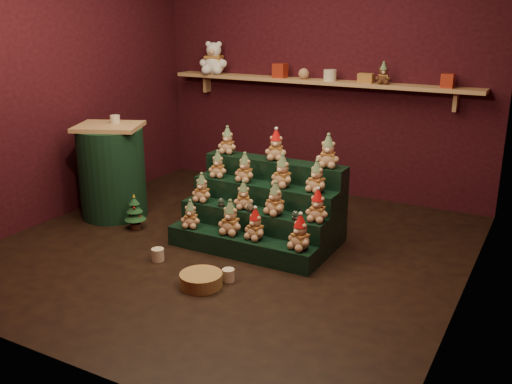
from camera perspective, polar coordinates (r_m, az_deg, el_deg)
The scene contains 41 objects.
ground at distance 5.20m, azimuth -2.58°, elevation -5.59°, with size 4.00×4.00×0.00m, color black.
back_wall at distance 6.64m, azimuth 6.67°, elevation 11.94°, with size 4.00×0.10×2.80m, color black.
front_wall at distance 3.28m, azimuth -21.93°, elevation 4.92°, with size 4.00×0.10×2.80m, color black.
left_wall at distance 6.14m, azimuth -19.65°, elevation 10.58°, with size 0.10×4.00×2.80m, color black.
right_wall at distance 4.14m, azimuth 22.37°, elevation 7.31°, with size 0.10×4.00×2.80m, color black.
back_shelf at distance 6.49m, azimuth 6.03°, elevation 10.88°, with size 3.60×0.26×0.24m.
riser_tier_front at distance 5.00m, azimuth -1.60°, elevation -5.42°, with size 1.40×0.22×0.18m, color black.
riser_tier_midfront at distance 5.14m, azimuth -0.37°, elevation -3.66°, with size 1.40×0.22×0.36m, color black.
riser_tier_midback at distance 5.29m, azimuth 0.79°, elevation -1.99°, with size 1.40×0.22×0.54m, color black.
riser_tier_back at distance 5.45m, azimuth 1.88°, elevation -0.42°, with size 1.40×0.22×0.72m, color black.
teddy_0 at distance 5.16m, azimuth -6.56°, elevation -2.20°, with size 0.18×0.16×0.25m, color tan, non-canonical shape.
teddy_1 at distance 4.98m, azimuth -2.58°, elevation -2.57°, with size 0.22×0.19×0.30m, color tan, non-canonical shape.
teddy_2 at distance 4.86m, azimuth -0.07°, elevation -3.22°, with size 0.19×0.18×0.27m, color tan, non-canonical shape.
teddy_3 at distance 4.67m, azimuth 4.45°, elevation -4.04°, with size 0.21×0.19×0.29m, color tan, non-canonical shape.
teddy_4 at distance 5.29m, azimuth -5.43°, elevation 0.43°, with size 0.19×0.17×0.26m, color tan, non-canonical shape.
teddy_5 at distance 5.08m, azimuth -1.27°, elevation -0.32°, with size 0.18×0.16×0.25m, color tan, non-canonical shape.
teddy_6 at distance 4.92m, azimuth 1.95°, elevation -0.66°, with size 0.21×0.18×0.29m, color tan, non-canonical shape.
teddy_7 at distance 4.79m, azimuth 6.17°, elevation -1.35°, with size 0.20×0.18×0.27m, color tan, non-canonical shape.
teddy_8 at distance 5.41m, azimuth -3.83°, elevation 2.79°, with size 0.18×0.16×0.25m, color tan, non-canonical shape.
teddy_9 at distance 5.25m, azimuth -1.11°, elevation 2.45°, with size 0.19×0.17×0.26m, color tan, non-canonical shape.
teddy_10 at distance 5.10m, azimuth 2.68°, elevation 2.11°, with size 0.21×0.19×0.29m, color tan, non-canonical shape.
teddy_11 at distance 4.97m, azimuth 6.10°, elevation 1.55°, with size 0.20×0.18×0.28m, color tan, non-canonical shape.
teddy_12 at distance 5.57m, azimuth -2.86°, elevation 5.19°, with size 0.19×0.17×0.26m, color tan, non-canonical shape.
teddy_13 at distance 5.31m, azimuth 2.03°, elevation 4.72°, with size 0.20×0.18×0.28m, color tan, non-canonical shape.
teddy_14 at distance 5.09m, azimuth 7.23°, elevation 4.08°, with size 0.21×0.19×0.29m, color tan, non-canonical shape.
snow_globe_a at distance 5.16m, azimuth -3.50°, elevation -1.02°, with size 0.06×0.06×0.08m.
snow_globe_b at distance 5.01m, azimuth -0.59°, elevation -1.58°, with size 0.06×0.06×0.08m.
snow_globe_c at distance 4.82m, azimuth 3.97°, elevation -2.37°, with size 0.06×0.06×0.08m.
side_table at distance 6.04m, azimuth -14.19°, elevation 2.02°, with size 0.79×0.73×0.96m.
table_ornament at distance 6.00m, azimuth -13.92°, elevation 7.09°, with size 0.10×0.10×0.08m, color beige.
mini_christmas_tree at distance 5.70m, azimuth -12.03°, elevation -1.94°, with size 0.21×0.21×0.36m.
mug_left at distance 4.99m, azimuth -9.79°, elevation -6.19°, with size 0.11×0.11×0.11m, color beige.
mug_right at distance 4.57m, azimuth -2.78°, elevation -8.30°, with size 0.10×0.10×0.10m, color beige.
wicker_basket at distance 4.51m, azimuth -5.52°, elevation -8.73°, with size 0.33×0.33×0.10m, color #AA7E44.
white_bear at distance 7.05m, azimuth -4.24°, elevation 13.64°, with size 0.34×0.31×0.48m, color white, non-canonical shape.
brown_bear at distance 6.19m, azimuth 12.60°, elevation 11.51°, with size 0.16×0.14×0.22m, color #482718, non-canonical shape.
gift_tin_red_a at distance 6.64m, azimuth 2.43°, elevation 12.03°, with size 0.14×0.14×0.16m, color #A92F1A.
gift_tin_cream at distance 6.40m, azimuth 7.40°, elevation 11.51°, with size 0.14×0.14×0.12m, color beige.
gift_tin_red_b at distance 6.05m, azimuth 18.63°, elevation 10.50°, with size 0.12×0.12×0.14m, color #A92F1A.
shelf_plush_ball at distance 6.52m, azimuth 4.79°, elevation 11.71°, with size 0.12×0.12×0.12m, color tan.
scarf_gift_box at distance 6.26m, azimuth 10.93°, elevation 11.12°, with size 0.16×0.10×0.10m, color #D4541E.
Camera 1 is at (2.50, -4.07, 2.05)m, focal length 40.00 mm.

